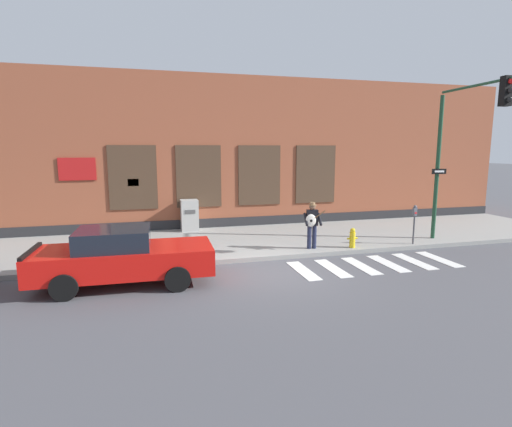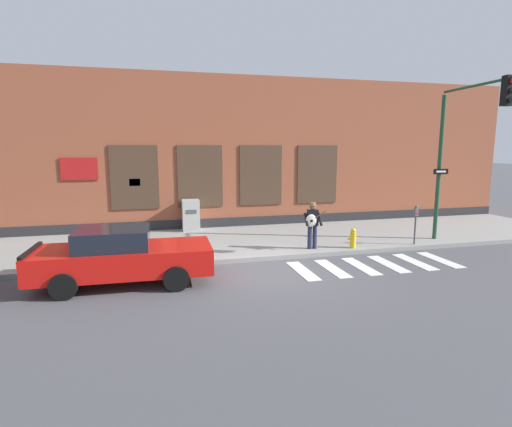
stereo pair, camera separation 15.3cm
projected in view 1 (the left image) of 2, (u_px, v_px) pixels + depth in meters
The scene contains 10 objects.
ground_plane at pixel (273, 271), 11.83m from camera, with size 160.00×160.00×0.00m, color #4C4C51.
sidewalk at pixel (244, 241), 15.41m from camera, with size 28.00×5.29×0.15m.
building_backdrop at pixel (221, 154), 19.30m from camera, with size 28.00×4.06×6.74m.
crosswalk at pixel (374, 265), 12.51m from camera, with size 5.20×1.90×0.01m.
red_car at pixel (123, 256), 10.59m from camera, with size 4.65×2.08×1.53m.
busker at pixel (312, 223), 13.78m from camera, with size 0.72×0.61×1.63m.
traffic_light at pixel (462, 137), 13.81m from camera, with size 0.63×3.32×5.59m.
parking_meter at pixel (414, 219), 14.46m from camera, with size 0.13×0.11×1.44m.
utility_box at pixel (190, 215), 16.91m from camera, with size 0.71×0.66×1.32m.
fire_hydrant at pixel (352, 238), 14.03m from camera, with size 0.38×0.20×0.70m.
Camera 1 is at (-3.47, -10.87, 3.60)m, focal length 28.00 mm.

